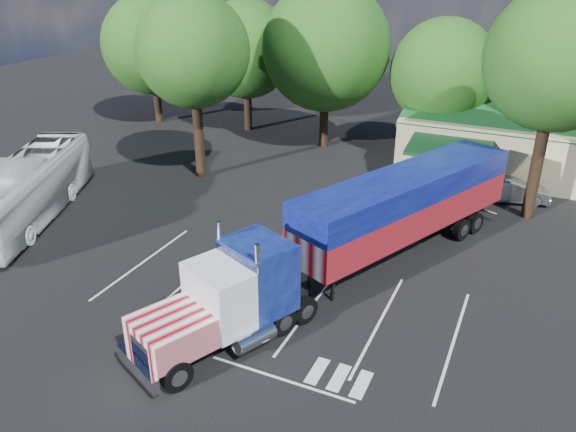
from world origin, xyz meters
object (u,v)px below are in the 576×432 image
at_px(semi_truck, 366,224).
at_px(bicycle, 347,217).
at_px(tour_bus, 27,189).
at_px(silver_sedan, 512,191).
at_px(woman, 363,237).

xyz_separation_m(semi_truck, bicycle, (-2.61, 4.82, -2.21)).
relative_size(bicycle, tour_bus, 0.15).
distance_m(semi_truck, tour_bus, 20.56).
bearing_deg(tour_bus, bicycle, -1.82).
bearing_deg(silver_sedan, semi_truck, 139.37).
bearing_deg(woman, semi_truck, 178.43).
distance_m(bicycle, silver_sedan, 11.56).
xyz_separation_m(bicycle, tour_bus, (-17.80, -7.11, 1.37)).
distance_m(woman, bicycle, 3.32).
xyz_separation_m(woman, bicycle, (-1.85, 2.74, -0.35)).
xyz_separation_m(tour_bus, silver_sedan, (26.36, 14.87, -1.12)).
xyz_separation_m(semi_truck, tour_bus, (-20.41, -2.29, -0.84)).
distance_m(tour_bus, silver_sedan, 30.29).
bearing_deg(bicycle, tour_bus, 166.20).
bearing_deg(bicycle, semi_truck, -97.10).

